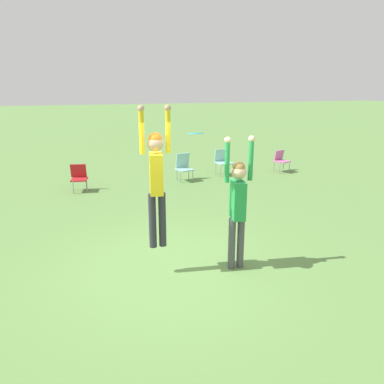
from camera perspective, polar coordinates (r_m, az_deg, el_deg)
The scene contains 8 objects.
ground_plane at distance 6.63m, azimuth -2.25°, elevation -11.29°, with size 120.00×120.00×0.00m, color #608C47.
person_jumping at distance 5.86m, azimuth -5.48°, elevation 2.76°, with size 0.51×0.39×2.27m.
person_defending at distance 6.19m, azimuth 6.98°, elevation -1.24°, with size 0.52×0.40×2.26m.
frisbee at distance 5.64m, azimuth 0.64°, elevation 8.91°, with size 0.24×0.24×0.05m.
camping_chair_0 at distance 12.33m, azimuth -1.27°, elevation 4.08°, with size 0.59×0.63×0.90m.
camping_chair_1 at distance 13.98m, azimuth 13.38°, elevation 4.91°, with size 0.60×0.64×0.77m.
camping_chair_2 at distance 11.58m, azimuth -16.85°, elevation 2.37°, with size 0.54×0.57×0.79m.
camping_chair_3 at distance 13.19m, azimuth 4.76°, elevation 4.92°, with size 0.57×0.61×0.89m.
Camera 1 is at (-1.65, -5.66, 3.03)m, focal length 35.00 mm.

